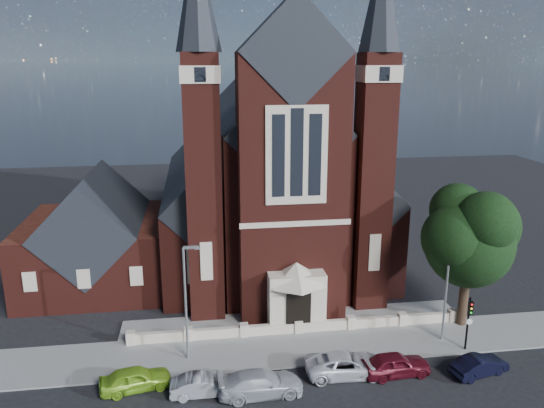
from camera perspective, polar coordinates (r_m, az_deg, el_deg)
The scene contains 16 objects.
ground at distance 47.74m, azimuth 0.88°, elevation -8.83°, with size 120.00×120.00×0.00m, color black.
pavement_strip at distance 38.53m, azimuth 3.42°, elevation -15.13°, with size 60.00×5.00×0.12m, color gray.
forecourt_paving at distance 41.97m, azimuth 2.30°, elevation -12.41°, with size 26.00×3.00×0.14m, color gray.
forecourt_wall at distance 40.24m, azimuth 2.83°, elevation -13.71°, with size 24.00×0.40×0.90m, color #C1B19A.
church at distance 52.67m, azimuth -0.45°, elevation 2.86°, with size 20.01×34.90×29.20m.
parish_hall at distance 49.40m, azimuth -18.38°, elevation -3.81°, with size 12.00×12.20×10.24m.
street_tree at distance 40.94m, azimuth 20.81°, elevation -3.58°, with size 6.40×6.60×10.70m.
street_lamp_left at distance 35.33m, azimuth -9.16°, elevation -9.85°, with size 1.16×0.22×8.09m.
street_lamp_right at distance 39.20m, azimuth 18.43°, elevation -7.87°, with size 1.16×0.22×8.09m.
traffic_signal at distance 39.16m, azimuth 20.42°, elevation -11.32°, with size 0.28×0.42×4.00m.
car_lime_van at distance 34.92m, azimuth -14.49°, elevation -17.74°, with size 1.72×4.27×1.45m, color #81BA25.
car_silver_a at distance 33.76m, azimuth -7.46°, elevation -18.78°, with size 1.36×3.91×1.29m, color #93969A.
car_silver_b at distance 33.49m, azimuth -1.25°, elevation -18.74°, with size 2.09×5.14×1.49m, color #B9BBC1.
car_white_suv at distance 35.54m, azimuth 7.98°, elevation -16.74°, with size 2.41×5.23×1.45m, color white.
car_dark_red at distance 36.07m, azimuth 13.16°, elevation -16.44°, with size 1.78×4.42×1.51m, color #570F1B.
car_navy at distance 37.69m, azimuth 21.40°, elevation -15.87°, with size 1.36×3.89×1.28m, color black.
Camera 1 is at (-6.92, -28.05, 19.44)m, focal length 35.00 mm.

